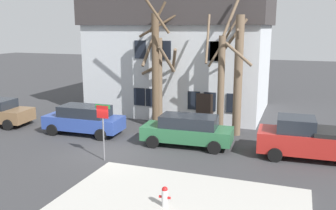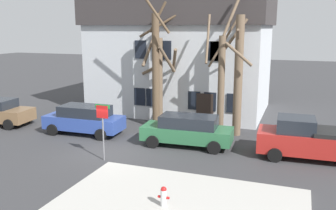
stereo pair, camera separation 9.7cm
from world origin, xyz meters
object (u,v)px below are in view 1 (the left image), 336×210
Objects in this scene: building_main at (182,53)px; tree_bare_far at (221,79)px; street_sign_pole at (103,122)px; car_green_wagon at (187,130)px; pickup_truck_red at (316,140)px; bicycle_leaning at (84,113)px; tree_bare_mid at (156,66)px; car_blue_wagon at (84,119)px; tree_bare_near at (159,78)px; fire_hydrant at (165,196)px; tree_bare_end at (238,72)px.

tree_bare_far is at bearing -53.78° from building_main.
building_main reaches higher than street_sign_pole.
pickup_truck_red is at bearing 1.54° from car_green_wagon.
tree_bare_far reaches higher than bicycle_leaning.
bicycle_leaning is at bearing 167.20° from pickup_truck_red.
tree_bare_mid reaches higher than car_blue_wagon.
tree_bare_far is (4.21, -5.75, -1.06)m from building_main.
car_green_wagon is (3.04, -3.62, -2.17)m from tree_bare_near.
street_sign_pole is (-4.40, 3.54, 1.41)m from fire_hydrant.
tree_bare_mid is 1.80× the size of car_blue_wagon.
street_sign_pole is at bearing -123.83° from tree_bare_far.
tree_bare_near is at bearing 112.24° from fire_hydrant.
car_green_wagon is (-2.07, -3.00, -2.86)m from tree_bare_end.
car_blue_wagon is (-3.48, -2.79, -3.04)m from tree_bare_mid.
car_green_wagon is (6.44, -0.11, -0.02)m from car_blue_wagon.
car_blue_wagon is at bearing 179.06° from car_green_wagon.
car_blue_wagon is (-8.51, -2.89, -2.84)m from tree_bare_end.
tree_bare_mid reaches higher than fire_hydrant.
tree_bare_near is 5.20m from car_green_wagon.
building_main is 9.79m from car_blue_wagon.
fire_hydrant is (7.74, -7.08, -0.40)m from car_blue_wagon.
tree_bare_end is 1.66× the size of car_green_wagon.
car_green_wagon is 0.88× the size of pickup_truck_red.
street_sign_pole reaches higher than pickup_truck_red.
tree_bare_end is at bearing 146.57° from pickup_truck_red.
tree_bare_far is 6.32m from pickup_truck_red.
car_blue_wagon is 2.71× the size of bicycle_leaning.
tree_bare_end reaches higher than fire_hydrant.
tree_bare_end is (5.03, 0.11, -0.20)m from tree_bare_mid.
tree_bare_near is 1.05× the size of pickup_truck_red.
pickup_truck_red is (4.28, -2.83, -2.77)m from tree_bare_end.
building_main reaches higher than tree_bare_far.
tree_bare_far is at bearing 90.95° from fire_hydrant.
bicycle_leaning is (-2.22, 3.48, -0.53)m from car_blue_wagon.
building_main is 13.11m from pickup_truck_red.
bicycle_leaning is (-5.55, 7.02, -1.54)m from street_sign_pole.
tree_bare_mid reaches higher than tree_bare_end.
tree_bare_near is at bearing 45.93° from car_blue_wagon.
bicycle_leaning is at bearing -179.61° from tree_bare_near.
pickup_truck_red is 10.17m from street_sign_pole.
tree_bare_end reaches higher than car_green_wagon.
tree_bare_mid is 10.14m from pickup_truck_red.
tree_bare_far is at bearing -172.93° from tree_bare_end.
tree_bare_far is at bearing 68.54° from car_green_wagon.
fire_hydrant is at bearing -42.48° from car_blue_wagon.
pickup_truck_red is (9.31, -2.72, -2.96)m from tree_bare_mid.
tree_bare_far is 3.92m from car_green_wagon.
tree_bare_mid is at bearing -6.90° from bicycle_leaning.
tree_bare_mid is 1.05× the size of tree_bare_end.
tree_bare_end is at bearing 7.07° from tree_bare_far.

